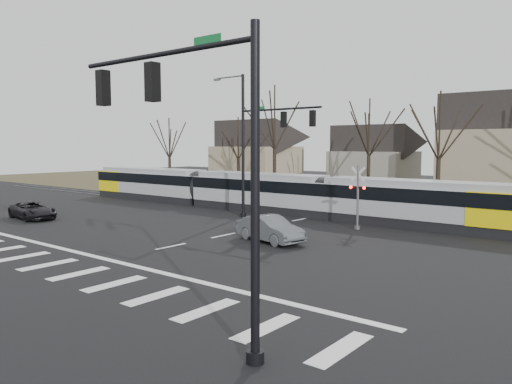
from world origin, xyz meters
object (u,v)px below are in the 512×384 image
Objects in this scene: tram at (258,190)px; rail_crossing_signal at (358,199)px; suv at (33,210)px; sedan at (270,229)px.

rail_crossing_signal is at bearing -17.18° from tram.
tram is 8.54× the size of suv.
suv is at bearing 115.50° from sedan.
tram is at bearing 54.90° from sedan.
tram is 13.06m from sedan.
suv is 22.52m from rail_crossing_signal.
suv is at bearing -125.12° from tram.
sedan is (8.58, -9.81, -0.91)m from tram.
sedan is at bearing -48.80° from tram.
rail_crossing_signal is (1.79, 6.60, 1.18)m from sedan.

